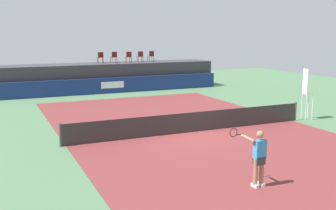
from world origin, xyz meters
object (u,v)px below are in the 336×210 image
(tennis_player, at_px, (258,156))
(net_post_near, at_px, (60,135))
(spectator_chair_center, at_px, (128,57))
(umpire_chair, at_px, (306,90))
(spectator_chair_right, at_px, (140,56))
(spectator_chair_left, at_px, (114,57))
(spectator_chair_far_right, at_px, (151,56))
(spectator_chair_far_left, at_px, (100,57))
(net_post_far, at_px, (295,111))

(tennis_player, bearing_deg, net_post_near, 124.83)
(spectator_chair_center, distance_m, umpire_chair, 15.94)
(spectator_chair_right, bearing_deg, spectator_chair_left, 178.29)
(spectator_chair_right, xyz_separation_m, umpire_chair, (3.86, -15.38, -1.11))
(spectator_chair_far_right, bearing_deg, tennis_player, -103.54)
(spectator_chair_far_left, distance_m, spectator_chair_center, 2.28)
(spectator_chair_far_right, xyz_separation_m, net_post_far, (2.17, -15.50, -2.19))
(spectator_chair_center, relative_size, spectator_chair_right, 1.00)
(umpire_chair, xyz_separation_m, tennis_player, (-8.25, -6.95, -0.63))
(net_post_near, bearing_deg, net_post_far, 0.00)
(net_post_far, xyz_separation_m, tennis_player, (-7.57, -6.94, 0.46))
(spectator_chair_far_right, height_order, net_post_near, spectator_chair_far_right)
(spectator_chair_far_left, relative_size, spectator_chair_right, 1.00)
(spectator_chair_far_left, relative_size, spectator_chair_left, 1.00)
(spectator_chair_far_left, xyz_separation_m, umpire_chair, (7.23, -15.51, -1.11))
(spectator_chair_center, distance_m, spectator_chair_right, 1.16)
(spectator_chair_right, xyz_separation_m, net_post_near, (-9.22, -15.40, -2.19))
(spectator_chair_left, xyz_separation_m, spectator_chair_right, (2.26, -0.07, 0.00))
(spectator_chair_center, bearing_deg, spectator_chair_right, 14.25)
(spectator_chair_left, height_order, net_post_far, spectator_chair_left)
(umpire_chair, relative_size, net_post_far, 2.76)
(spectator_chair_far_right, distance_m, umpire_chair, 15.79)
(spectator_chair_center, bearing_deg, spectator_chair_far_left, 169.72)
(spectator_chair_right, bearing_deg, spectator_chair_far_left, 177.95)
(spectator_chair_left, height_order, spectator_chair_far_right, same)
(spectator_chair_center, distance_m, net_post_far, 15.87)
(umpire_chair, distance_m, net_post_far, 1.28)
(spectator_chair_far_right, xyz_separation_m, umpire_chair, (2.84, -15.49, -1.11))
(net_post_near, xyz_separation_m, tennis_player, (4.83, -6.94, 0.46))
(umpire_chair, xyz_separation_m, net_post_far, (-0.68, -0.01, -1.09))
(net_post_far, bearing_deg, spectator_chair_left, 109.37)
(spectator_chair_left, height_order, umpire_chair, spectator_chair_left)
(umpire_chair, bearing_deg, tennis_player, -139.87)
(spectator_chair_right, xyz_separation_m, tennis_player, (-4.39, -22.34, -1.73))
(spectator_chair_left, bearing_deg, spectator_chair_far_left, 177.26)
(spectator_chair_left, xyz_separation_m, tennis_player, (-2.13, -22.41, -1.73))
(spectator_chair_far_left, xyz_separation_m, net_post_far, (6.55, -15.52, -2.19))
(umpire_chair, bearing_deg, net_post_far, -178.76)
(spectator_chair_far_right, bearing_deg, spectator_chair_center, -169.64)
(spectator_chair_right, xyz_separation_m, spectator_chair_far_right, (1.01, 0.11, 0.00))
(net_post_near, bearing_deg, spectator_chair_center, 61.83)
(net_post_far, bearing_deg, net_post_near, 180.00)
(spectator_chair_center, xyz_separation_m, spectator_chair_far_right, (2.14, 0.39, 0.00))
(spectator_chair_center, relative_size, net_post_near, 0.89)
(spectator_chair_far_right, bearing_deg, net_post_near, -123.43)
(spectator_chair_right, relative_size, net_post_far, 0.89)
(umpire_chair, relative_size, net_post_near, 2.76)
(umpire_chair, bearing_deg, spectator_chair_far_left, 115.00)
(net_post_near, bearing_deg, spectator_chair_far_left, 69.34)
(spectator_chair_right, bearing_deg, net_post_near, -120.91)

